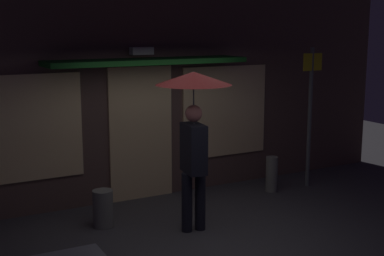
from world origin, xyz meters
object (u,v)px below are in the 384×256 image
(person_with_umbrella, at_px, (194,112))
(sidewalk_bollard, at_px, (103,208))
(sidewalk_bollard_2, at_px, (272,174))
(street_sign_post, at_px, (310,109))

(person_with_umbrella, distance_m, sidewalk_bollard, 1.93)
(person_with_umbrella, distance_m, sidewalk_bollard_2, 2.67)
(sidewalk_bollard, bearing_deg, street_sign_post, 2.46)
(street_sign_post, xyz_separation_m, sidewalk_bollard, (-3.91, -0.17, -1.13))
(person_with_umbrella, relative_size, sidewalk_bollard_2, 3.63)
(street_sign_post, height_order, sidewalk_bollard, street_sign_post)
(sidewalk_bollard_2, bearing_deg, sidewalk_bollard, -176.10)
(street_sign_post, distance_m, sidewalk_bollard, 4.07)
(street_sign_post, bearing_deg, person_with_umbrella, -162.07)
(street_sign_post, relative_size, sidewalk_bollard, 4.61)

